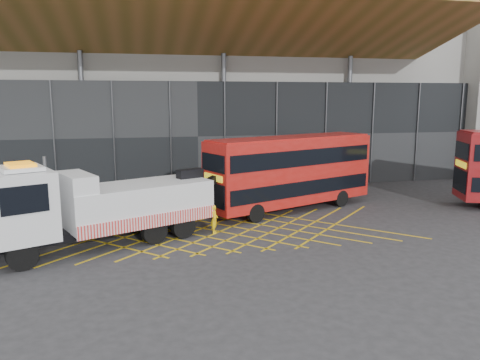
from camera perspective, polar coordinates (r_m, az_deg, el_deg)
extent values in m
plane|color=#2B2B2E|center=(24.14, -6.23, -6.50)|extent=(120.00, 120.00, 0.00)
cube|color=gold|center=(24.13, -17.72, -6.92)|extent=(7.16, 7.16, 0.01)
cube|color=gold|center=(24.13, -17.72, -6.92)|extent=(7.16, 7.16, 0.01)
cube|color=gold|center=(24.03, -13.89, -6.81)|extent=(7.16, 7.16, 0.01)
cube|color=gold|center=(24.03, -13.89, -6.81)|extent=(7.16, 7.16, 0.01)
cube|color=gold|center=(24.03, -10.05, -6.66)|extent=(7.16, 7.16, 0.01)
cube|color=gold|center=(24.03, -10.05, -6.66)|extent=(7.16, 7.16, 0.01)
cube|color=gold|center=(24.14, -6.23, -6.49)|extent=(7.16, 7.16, 0.01)
cube|color=gold|center=(24.14, -6.23, -6.49)|extent=(7.16, 7.16, 0.01)
cube|color=gold|center=(24.35, -2.47, -6.29)|extent=(7.16, 7.16, 0.01)
cube|color=gold|center=(24.35, -2.47, -6.29)|extent=(7.16, 7.16, 0.01)
cube|color=gold|center=(24.67, 1.22, -6.06)|extent=(7.16, 7.16, 0.01)
cube|color=gold|center=(24.67, 1.22, -6.06)|extent=(7.16, 7.16, 0.01)
cube|color=gold|center=(25.09, 4.79, -5.82)|extent=(7.16, 7.16, 0.01)
cube|color=gold|center=(25.09, 4.79, -5.82)|extent=(7.16, 7.16, 0.01)
cube|color=gold|center=(25.59, 8.23, -5.57)|extent=(7.16, 7.16, 0.01)
cube|color=gold|center=(25.59, 8.23, -5.57)|extent=(7.16, 7.16, 0.01)
cube|color=gold|center=(26.19, 11.52, -5.31)|extent=(7.16, 7.16, 0.01)
cube|color=gold|center=(26.19, 11.52, -5.31)|extent=(7.16, 7.16, 0.01)
cube|color=gray|center=(42.31, -6.65, 12.90)|extent=(55.00, 14.00, 18.00)
cube|color=black|center=(35.12, -5.23, 5.36)|extent=(55.00, 0.80, 8.00)
cube|color=olive|center=(31.46, -8.36, 18.45)|extent=(40.00, 11.93, 4.07)
cylinder|color=#595B60|center=(34.75, -18.50, 6.49)|extent=(0.36, 0.36, 10.00)
cylinder|color=#595B60|center=(35.16, -1.96, 7.03)|extent=(0.36, 0.36, 10.00)
cylinder|color=#595B60|center=(38.28, 13.03, 7.03)|extent=(0.36, 0.36, 10.00)
cube|color=black|center=(22.94, -15.77, -5.68)|extent=(10.17, 5.33, 0.39)
cube|color=white|center=(21.57, -25.45, -2.84)|extent=(3.59, 3.64, 2.91)
cube|color=orange|center=(21.33, -25.21, 1.72)|extent=(1.46, 1.64, 0.13)
cube|color=white|center=(23.25, -12.28, -2.62)|extent=(7.47, 5.37, 1.79)
cube|color=red|center=(22.14, -10.69, -4.99)|extent=(6.37, 2.87, 0.62)
cube|color=white|center=(22.01, -19.32, -0.26)|extent=(2.11, 2.91, 0.78)
cube|color=black|center=(24.35, -6.14, 0.67)|extent=(1.45, 1.06, 0.56)
cube|color=black|center=(25.02, -3.90, -0.34)|extent=(2.39, 1.35, 1.21)
cylinder|color=black|center=(20.87, -25.05, -8.32)|extent=(1.28, 0.86, 1.23)
cylinder|color=black|center=(23.09, -26.24, -6.69)|extent=(1.28, 0.86, 1.23)
cylinder|color=black|center=(23.31, -6.94, -5.55)|extent=(1.28, 0.86, 1.23)
cylinder|color=black|center=(25.31, -9.58, -4.36)|extent=(1.28, 0.86, 1.23)
cylinder|color=#595B60|center=(22.83, -22.55, -0.39)|extent=(0.16, 0.16, 2.46)
cube|color=#AD140F|center=(28.62, 6.26, 1.20)|extent=(11.22, 6.55, 3.91)
cube|color=black|center=(28.78, 6.22, -0.60)|extent=(10.84, 6.44, 0.86)
cube|color=black|center=(28.50, 6.29, 2.98)|extent=(10.84, 6.44, 0.96)
cube|color=black|center=(25.54, -3.26, -1.81)|extent=(0.91, 2.11, 1.31)
cube|color=black|center=(25.24, -3.30, 2.11)|extent=(0.91, 2.11, 0.96)
cube|color=yellow|center=(25.36, -3.30, 0.31)|extent=(0.73, 1.69, 0.35)
cube|color=#AD140F|center=(28.39, 6.33, 5.16)|extent=(10.94, 6.28, 0.12)
cylinder|color=black|center=(25.98, 1.92, -4.05)|extent=(1.08, 0.67, 1.05)
cylinder|color=black|center=(27.78, -0.87, -3.12)|extent=(1.08, 0.67, 1.05)
cylinder|color=black|center=(30.38, 12.19, -2.20)|extent=(1.08, 0.67, 1.05)
cylinder|color=black|center=(31.94, 9.23, -1.51)|extent=(1.08, 0.67, 1.05)
cube|color=black|center=(32.54, 25.20, 0.00)|extent=(0.88, 2.28, 1.39)
cube|color=black|center=(32.30, 25.45, 3.28)|extent=(0.88, 2.28, 1.02)
cube|color=yellow|center=(32.39, 25.32, 1.78)|extent=(0.72, 1.82, 0.37)
imported|color=yellow|center=(23.90, -3.14, -4.79)|extent=(0.47, 0.61, 1.47)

